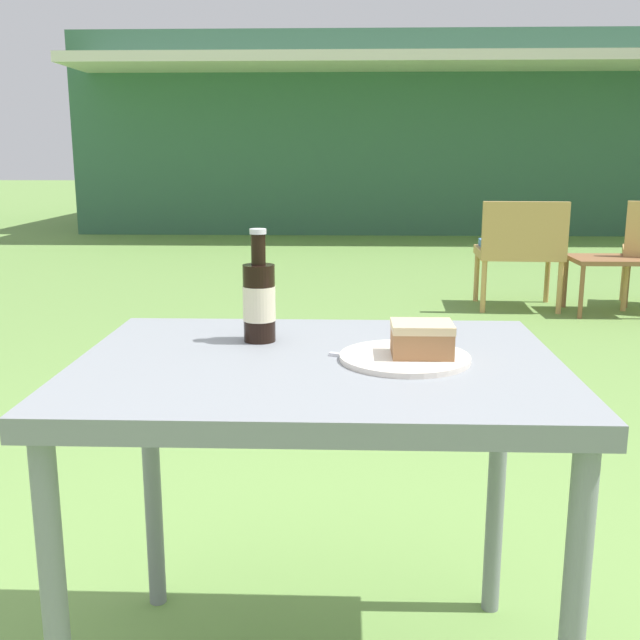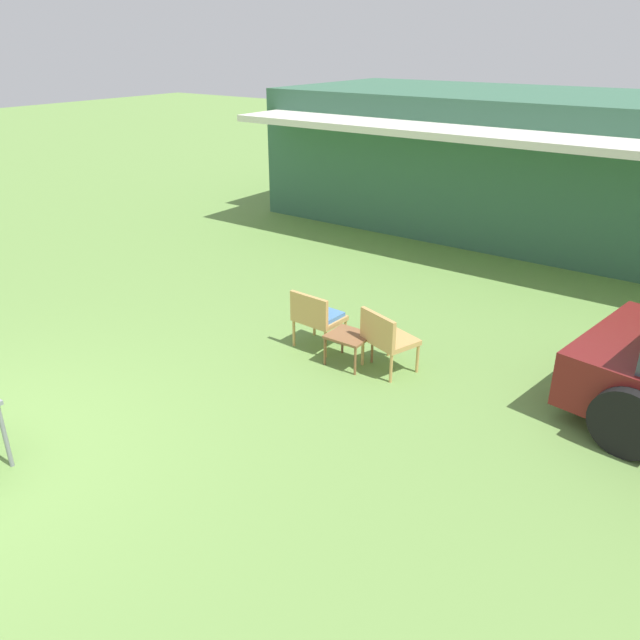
% 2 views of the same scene
% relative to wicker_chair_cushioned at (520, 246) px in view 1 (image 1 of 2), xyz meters
% --- Properties ---
extents(cabin_building, '(10.44, 5.50, 2.61)m').
position_rel_wicker_chair_cushioned_xyz_m(cabin_building, '(0.41, 6.91, 0.87)').
color(cabin_building, '#38664C').
rests_on(cabin_building, ground_plane).
extents(wicker_chair_cushioned, '(0.58, 0.49, 0.75)m').
position_rel_wicker_chair_cushioned_xyz_m(wicker_chair_cushioned, '(0.00, 0.00, 0.00)').
color(wicker_chair_cushioned, tan).
rests_on(wicker_chair_cushioned, ground_plane).
extents(garden_side_table, '(0.48, 0.42, 0.38)m').
position_rel_wicker_chair_cushioned_xyz_m(garden_side_table, '(0.56, -0.13, -0.11)').
color(garden_side_table, brown).
rests_on(garden_side_table, ground_plane).
extents(patio_table, '(0.87, 0.66, 0.69)m').
position_rel_wicker_chair_cushioned_xyz_m(patio_table, '(-1.24, -3.86, 0.18)').
color(patio_table, gray).
rests_on(patio_table, ground_plane).
extents(cake_on_plate, '(0.24, 0.24, 0.07)m').
position_rel_wicker_chair_cushioned_xyz_m(cake_on_plate, '(-1.07, -3.87, 0.27)').
color(cake_on_plate, silver).
rests_on(cake_on_plate, patio_table).
extents(cola_bottle_near, '(0.06, 0.06, 0.22)m').
position_rel_wicker_chair_cushioned_xyz_m(cola_bottle_near, '(-1.37, -3.73, 0.33)').
color(cola_bottle_near, black).
rests_on(cola_bottle_near, patio_table).
extents(fork, '(0.17, 0.08, 0.01)m').
position_rel_wicker_chair_cushioned_xyz_m(fork, '(-1.14, -3.87, 0.25)').
color(fork, silver).
rests_on(fork, patio_table).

